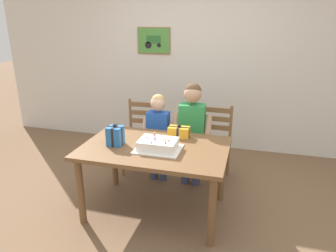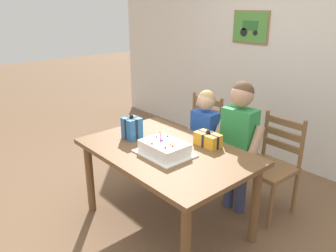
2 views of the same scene
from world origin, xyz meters
name	(u,v)px [view 1 (image 1 of 2)]	position (x,y,z in m)	size (l,w,h in m)	color
ground_plane	(156,210)	(0.00, 0.00, 0.00)	(20.00, 20.00, 0.00)	brown
back_wall	(194,62)	(0.00, 1.94, 1.30)	(6.40, 0.11, 2.60)	silver
dining_table	(155,155)	(0.00, 0.00, 0.64)	(1.43, 0.94, 0.73)	brown
birthday_cake	(158,145)	(0.05, -0.07, 0.78)	(0.44, 0.34, 0.19)	white
gift_box_red_large	(115,136)	(-0.39, -0.07, 0.83)	(0.15, 0.14, 0.23)	#286BB7
gift_box_beside_cake	(179,132)	(0.17, 0.32, 0.79)	(0.23, 0.13, 0.15)	gold
chair_left	(142,136)	(-0.46, 0.87, 0.47)	(0.45, 0.45, 0.92)	brown
chair_right	(212,143)	(0.46, 0.87, 0.47)	(0.44, 0.44, 0.92)	brown
child_older	(192,125)	(0.24, 0.65, 0.76)	(0.46, 0.26, 1.25)	#38426B
child_younger	(158,130)	(-0.17, 0.65, 0.67)	(0.39, 0.22, 1.09)	#38426B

